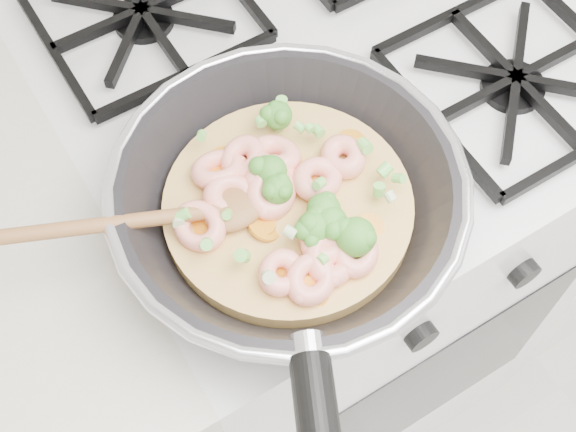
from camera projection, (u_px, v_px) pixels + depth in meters
stove at (313, 237)px, 1.27m from camera, size 0.60×0.60×0.92m
skillet at (288, 205)px, 0.72m from camera, size 0.49×0.47×0.10m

